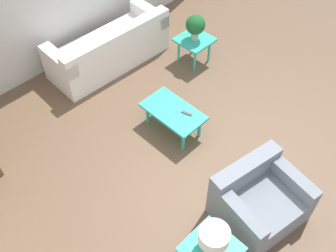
{
  "coord_description": "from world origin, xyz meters",
  "views": [
    {
      "loc": [
        -2.17,
        2.69,
        4.46
      ],
      "look_at": [
        0.25,
        0.24,
        0.55
      ],
      "focal_mm": 42.0,
      "sensor_mm": 36.0,
      "label": 1
    }
  ],
  "objects_px": {
    "table_lamp": "(214,238)",
    "armchair": "(258,200)",
    "coffee_table": "(173,113)",
    "side_table_lamp": "(211,251)",
    "potted_plant": "(195,25)",
    "sofa": "(110,49)",
    "side_table_plant": "(194,42)"
  },
  "relations": [
    {
      "from": "coffee_table",
      "to": "potted_plant",
      "type": "xyz_separation_m",
      "value": [
        0.85,
        -1.39,
        0.4
      ]
    },
    {
      "from": "potted_plant",
      "to": "table_lamp",
      "type": "relative_size",
      "value": 1.2
    },
    {
      "from": "coffee_table",
      "to": "table_lamp",
      "type": "xyz_separation_m",
      "value": [
        -1.76,
        1.22,
        0.38
      ]
    },
    {
      "from": "coffee_table",
      "to": "potted_plant",
      "type": "height_order",
      "value": "potted_plant"
    },
    {
      "from": "side_table_plant",
      "to": "side_table_lamp",
      "type": "xyz_separation_m",
      "value": [
        -2.61,
        2.61,
        0.0
      ]
    },
    {
      "from": "table_lamp",
      "to": "armchair",
      "type": "bearing_deg",
      "value": -87.55
    },
    {
      "from": "potted_plant",
      "to": "sofa",
      "type": "bearing_deg",
      "value": 47.47
    },
    {
      "from": "side_table_lamp",
      "to": "sofa",
      "type": "bearing_deg",
      "value": -23.34
    },
    {
      "from": "side_table_plant",
      "to": "potted_plant",
      "type": "relative_size",
      "value": 1.24
    },
    {
      "from": "side_table_plant",
      "to": "potted_plant",
      "type": "height_order",
      "value": "potted_plant"
    },
    {
      "from": "side_table_lamp",
      "to": "potted_plant",
      "type": "distance_m",
      "value": 3.71
    },
    {
      "from": "coffee_table",
      "to": "table_lamp",
      "type": "relative_size",
      "value": 2.48
    },
    {
      "from": "side_table_lamp",
      "to": "table_lamp",
      "type": "relative_size",
      "value": 1.49
    },
    {
      "from": "armchair",
      "to": "side_table_plant",
      "type": "relative_size",
      "value": 2.03
    },
    {
      "from": "armchair",
      "to": "sofa",
      "type": "bearing_deg",
      "value": 90.19
    },
    {
      "from": "armchair",
      "to": "coffee_table",
      "type": "xyz_separation_m",
      "value": [
        1.72,
        -0.28,
        0.05
      ]
    },
    {
      "from": "coffee_table",
      "to": "table_lamp",
      "type": "bearing_deg",
      "value": 145.31
    },
    {
      "from": "side_table_plant",
      "to": "side_table_lamp",
      "type": "bearing_deg",
      "value": 135.02
    },
    {
      "from": "side_table_lamp",
      "to": "side_table_plant",
      "type": "bearing_deg",
      "value": -44.98
    },
    {
      "from": "sofa",
      "to": "side_table_plant",
      "type": "xyz_separation_m",
      "value": [
        -0.97,
        -1.06,
        0.1
      ]
    },
    {
      "from": "armchair",
      "to": "coffee_table",
      "type": "height_order",
      "value": "armchair"
    },
    {
      "from": "sofa",
      "to": "armchair",
      "type": "distance_m",
      "value": 3.6
    },
    {
      "from": "armchair",
      "to": "side_table_lamp",
      "type": "bearing_deg",
      "value": -167.54
    },
    {
      "from": "side_table_plant",
      "to": "potted_plant",
      "type": "distance_m",
      "value": 0.33
    },
    {
      "from": "sofa",
      "to": "table_lamp",
      "type": "distance_m",
      "value": 3.93
    },
    {
      "from": "sofa",
      "to": "potted_plant",
      "type": "relative_size",
      "value": 4.78
    },
    {
      "from": "coffee_table",
      "to": "side_table_lamp",
      "type": "bearing_deg",
      "value": 145.31
    },
    {
      "from": "coffee_table",
      "to": "side_table_lamp",
      "type": "relative_size",
      "value": 1.66
    },
    {
      "from": "side_table_lamp",
      "to": "armchair",
      "type": "bearing_deg",
      "value": -87.55
    },
    {
      "from": "coffee_table",
      "to": "side_table_lamp",
      "type": "xyz_separation_m",
      "value": [
        -1.76,
        1.22,
        0.07
      ]
    },
    {
      "from": "armchair",
      "to": "coffee_table",
      "type": "bearing_deg",
      "value": 90.65
    },
    {
      "from": "side_table_plant",
      "to": "coffee_table",
      "type": "bearing_deg",
      "value": 121.51
    }
  ]
}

